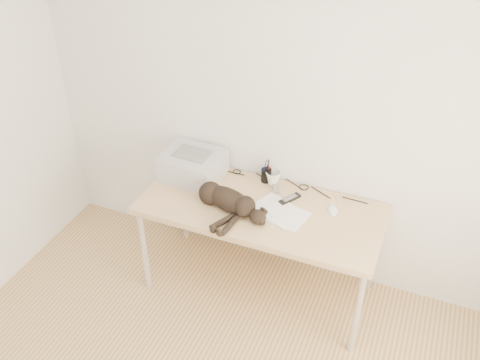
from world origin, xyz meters
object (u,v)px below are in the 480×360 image
at_px(printer, 193,165).
at_px(mouse, 333,209).
at_px(desk, 265,215).
at_px(cat, 226,200).
at_px(mug, 273,178).
at_px(pen_cup, 266,175).

distance_m(printer, mouse, 1.02).
relative_size(desk, mouse, 14.84).
distance_m(desk, cat, 0.35).
bearing_deg(mouse, cat, 179.35).
relative_size(mug, mouse, 0.98).
bearing_deg(pen_cup, mouse, -16.62).
relative_size(pen_cup, mouse, 1.70).
relative_size(printer, mug, 3.93).
bearing_deg(mouse, mug, 141.90).
bearing_deg(pen_cup, mug, -10.36).
height_order(desk, pen_cup, pen_cup).
relative_size(cat, mouse, 6.29).
bearing_deg(mug, cat, -116.47).
relative_size(cat, mug, 6.39).
bearing_deg(printer, mouse, -1.09).
relative_size(printer, mouse, 3.87).
relative_size(cat, pen_cup, 3.70).
distance_m(printer, pen_cup, 0.52).
bearing_deg(pen_cup, cat, -109.12).
xyz_separation_m(desk, mug, (-0.02, 0.19, 0.18)).
height_order(desk, cat, cat).
height_order(cat, mouse, cat).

